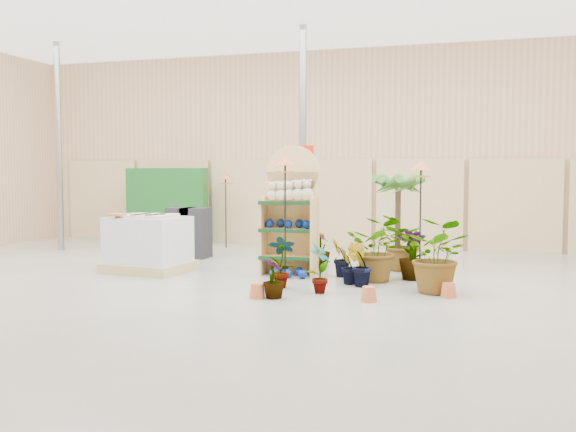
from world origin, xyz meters
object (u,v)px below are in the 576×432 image
Objects in this scene: pallet_stack at (148,244)px; bird_table_front at (285,165)px; display_shelf at (291,215)px; potted_plant_2 at (378,249)px.

pallet_stack is 2.88m from bird_table_front.
display_shelf is at bearing 99.67° from bird_table_front.
potted_plant_2 is (1.41, 0.40, -1.31)m from bird_table_front.
pallet_stack is (-2.40, -0.55, -0.51)m from display_shelf.
display_shelf is at bearing 18.55° from pallet_stack.
potted_plant_2 is at bearing 16.01° from bird_table_front.
pallet_stack is at bearing -177.78° from potted_plant_2.
bird_table_front reaches higher than pallet_stack.
bird_table_front is (0.14, -0.80, 0.83)m from display_shelf.
potted_plant_2 is at bearing 7.95° from pallet_stack.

